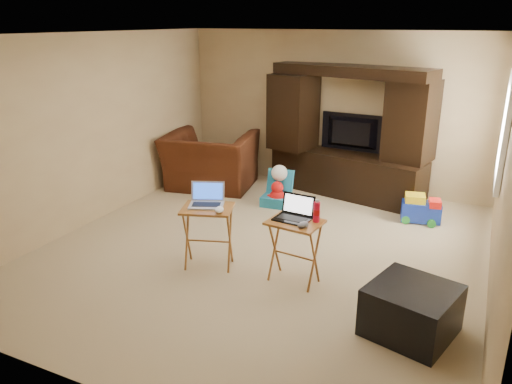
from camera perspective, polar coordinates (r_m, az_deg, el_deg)
The scene contains 22 objects.
floor at distance 6.10m, azimuth 0.81°, elevation -6.56°, with size 5.50×5.50×0.00m, color #CEB68E.
ceiling at distance 5.50m, azimuth 0.93°, elevation 17.61°, with size 5.50×5.50×0.00m, color silver.
wall_back at distance 8.21m, azimuth 8.96°, elevation 9.10°, with size 5.00×5.00×0.00m, color tan.
wall_front at distance 3.50m, azimuth -18.26°, elevation -5.40°, with size 5.00×5.00×0.00m, color tan.
wall_left at distance 7.06m, azimuth -18.07°, elevation 6.79°, with size 5.50×5.50×0.00m, color tan.
wall_right at distance 5.20m, azimuth 26.79°, elevation 1.48°, with size 5.50×5.50×0.00m, color tan.
window_pane at distance 6.68m, azimuth 26.77°, elevation 6.34°, with size 1.20×1.20×0.00m, color white.
window_frame at distance 6.68m, azimuth 26.60°, elevation 6.36°, with size 0.06×1.14×1.34m, color white.
entertainment_center at distance 7.85m, azimuth 10.51°, elevation 6.72°, with size 2.45×0.61×2.01m, color black.
television at distance 7.99m, azimuth 10.77°, elevation 6.62°, with size 1.02×0.13×0.59m, color black.
recliner at distance 8.23m, azimuth -5.24°, elevation 3.56°, with size 1.39×1.21×0.90m, color #4B2310.
child_rocker at distance 7.44m, azimuth 2.30°, elevation 0.42°, with size 0.39×0.45×0.53m, color #1A7093, non-canonical shape.
plush_toy at distance 7.43m, azimuth 2.44°, elevation -0.18°, with size 0.35×0.29×0.38m, color red, non-canonical shape.
push_toy at distance 7.19m, azimuth 18.36°, elevation -1.79°, with size 0.53×0.38×0.39m, color #1734BE, non-canonical shape.
ottoman at distance 4.71m, azimuth 17.33°, elevation -12.78°, with size 0.70×0.70×0.45m, color black.
tray_table_left at distance 5.59m, azimuth -5.47°, elevation -5.16°, with size 0.55×0.44×0.71m, color #AB6329.
tray_table_right at distance 5.27m, azimuth 4.39°, elevation -6.81°, with size 0.53×0.42×0.69m, color #AB6629.
laptop_left at distance 5.45m, azimuth -5.74°, elevation -0.43°, with size 0.37×0.30×0.24m, color #A1A2A6.
laptop_right at distance 5.12m, azimuth 4.19°, elevation -1.95°, with size 0.36×0.29×0.24m, color black.
mouse_left at distance 5.30m, azimuth -4.21°, elevation -2.03°, with size 0.09×0.14×0.06m, color white.
mouse_right at distance 4.97m, azimuth 5.40°, elevation -3.76°, with size 0.09×0.14×0.06m, color #434348.
water_bottle at distance 5.10m, azimuth 6.94°, elevation -2.28°, with size 0.07×0.07×0.21m, color red.
Camera 1 is at (2.28, -5.01, 2.64)m, focal length 35.00 mm.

